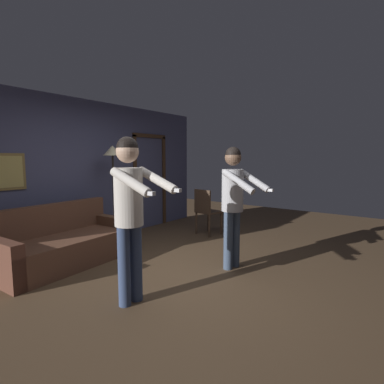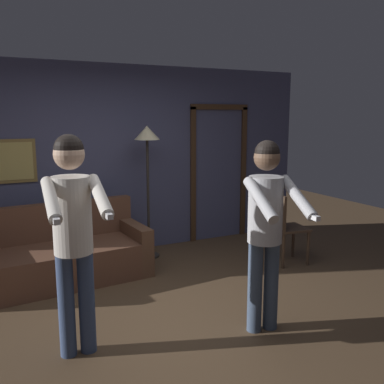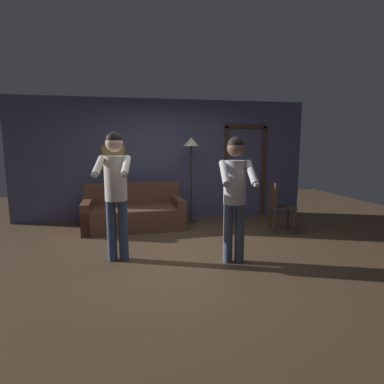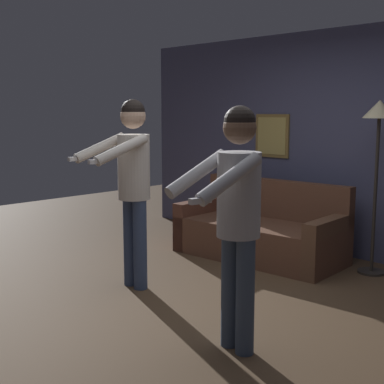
# 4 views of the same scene
# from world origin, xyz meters

# --- Properties ---
(ground_plane) EXTENTS (12.00, 12.00, 0.00)m
(ground_plane) POSITION_xyz_m (0.00, 0.00, 0.00)
(ground_plane) COLOR brown
(back_wall_assembly) EXTENTS (6.40, 0.10, 2.60)m
(back_wall_assembly) POSITION_xyz_m (0.02, 2.28, 1.30)
(back_wall_assembly) COLOR #4E5174
(back_wall_assembly) RESTS_ON ground_plane
(couch) EXTENTS (1.95, 0.98, 0.87)m
(couch) POSITION_xyz_m (-0.66, 1.51, 0.28)
(couch) COLOR brown
(couch) RESTS_ON ground_plane
(torchiere_lamp) EXTENTS (0.34, 0.34, 1.78)m
(torchiere_lamp) POSITION_xyz_m (0.53, 1.85, 1.49)
(torchiere_lamp) COLOR #332D28
(torchiere_lamp) RESTS_ON ground_plane
(person_standing_left) EXTENTS (0.46, 0.74, 1.78)m
(person_standing_left) POSITION_xyz_m (-0.86, -0.19, 1.09)
(person_standing_left) COLOR #3A4C73
(person_standing_left) RESTS_ON ground_plane
(person_standing_right) EXTENTS (0.50, 0.70, 1.71)m
(person_standing_right) POSITION_xyz_m (0.71, -0.53, 1.04)
(person_standing_right) COLOR #41526B
(person_standing_right) RESTS_ON ground_plane
(dining_chair_distant) EXTENTS (0.48, 0.48, 0.93)m
(dining_chair_distant) POSITION_xyz_m (2.00, 0.82, 0.53)
(dining_chair_distant) COLOR #4C3828
(dining_chair_distant) RESTS_ON ground_plane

